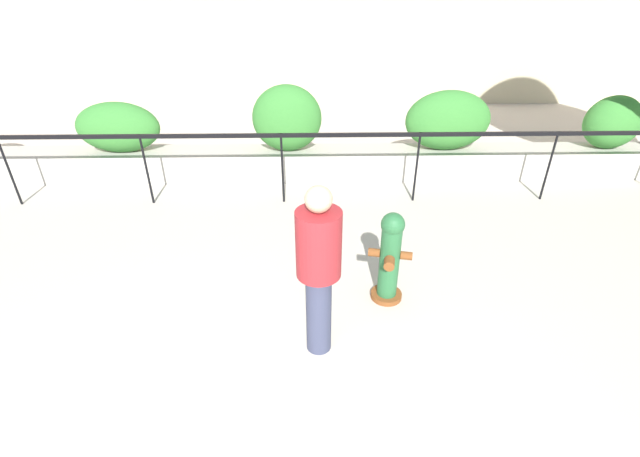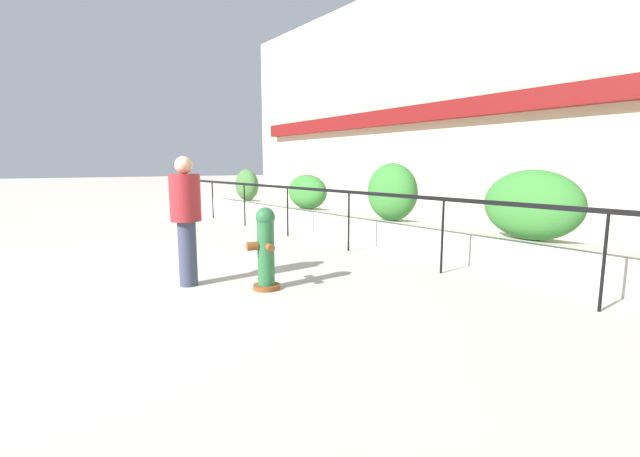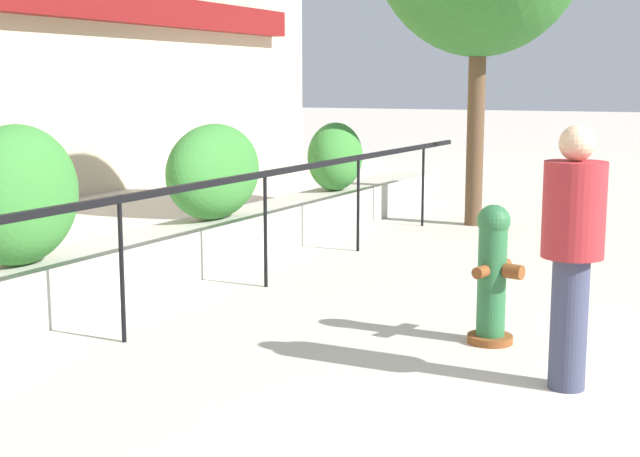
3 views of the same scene
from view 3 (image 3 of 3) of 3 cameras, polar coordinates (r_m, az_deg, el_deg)
planter_wall_low at (r=7.82m, az=-18.70°, el=-4.07°), size 18.00×0.70×0.50m
fence_railing_segment at (r=6.93m, az=-12.70°, el=1.00°), size 15.00×0.05×1.15m
hedge_bush_2 at (r=7.70m, az=-18.79°, el=2.02°), size 1.22×0.70×1.16m
hedge_bush_3 at (r=9.88m, az=-6.78°, el=3.63°), size 1.51×0.70×1.05m
hedge_bush_4 at (r=12.46m, az=0.99°, el=4.62°), size 1.01×0.70×0.95m
fire_hydrant at (r=6.95m, az=10.98°, el=-2.81°), size 0.48×0.46×1.08m
pedestrian at (r=5.95m, az=15.87°, el=-0.77°), size 0.56×0.56×1.73m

